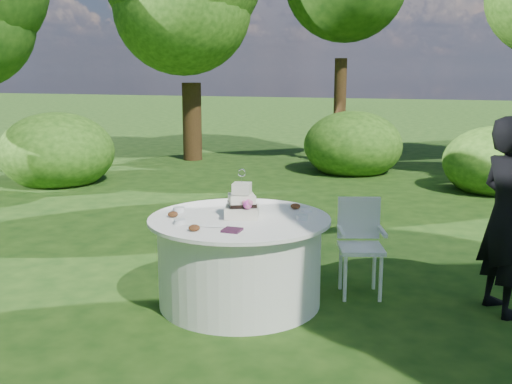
% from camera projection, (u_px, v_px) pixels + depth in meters
% --- Properties ---
extents(ground, '(80.00, 80.00, 0.00)m').
position_uv_depth(ground, '(240.00, 302.00, 5.26)').
color(ground, '#15360E').
rests_on(ground, ground).
extents(napkins, '(0.14, 0.14, 0.02)m').
position_uv_depth(napkins, '(232.00, 230.00, 4.66)').
color(napkins, '#411C35').
rests_on(napkins, table).
extents(feather_plume, '(0.48, 0.07, 0.01)m').
position_uv_depth(feather_plume, '(198.00, 225.00, 4.83)').
color(feather_plume, white).
rests_on(feather_plume, table).
extents(guest, '(0.65, 0.72, 1.65)m').
position_uv_depth(guest, '(507.00, 216.00, 4.91)').
color(guest, black).
rests_on(guest, ground).
extents(table, '(1.56, 1.56, 0.77)m').
position_uv_depth(table, '(240.00, 260.00, 5.19)').
color(table, white).
rests_on(table, ground).
extents(cake, '(0.34, 0.34, 0.42)m').
position_uv_depth(cake, '(242.00, 204.00, 5.09)').
color(cake, white).
rests_on(cake, table).
extents(chair, '(0.49, 0.49, 0.87)m').
position_uv_depth(chair, '(360.00, 238.00, 5.40)').
color(chair, white).
rests_on(chair, ground).
extents(votives, '(1.21, 0.88, 0.04)m').
position_uv_depth(votives, '(242.00, 214.00, 5.13)').
color(votives, white).
rests_on(votives, table).
extents(petal_cups, '(1.00, 1.08, 0.05)m').
position_uv_depth(petal_cups, '(223.00, 216.00, 5.06)').
color(petal_cups, '#562D16').
rests_on(petal_cups, table).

